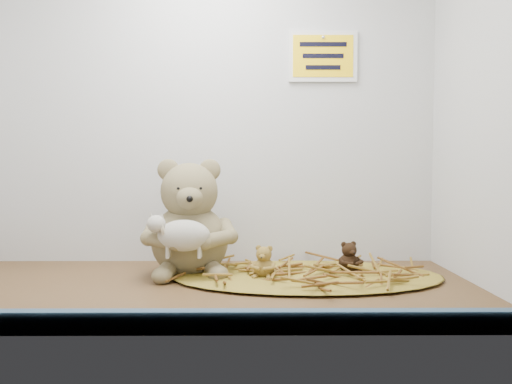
{
  "coord_description": "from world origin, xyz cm",
  "views": [
    {
      "loc": [
        11.46,
        -104.73,
        25.88
      ],
      "look_at": [
        12.08,
        4.25,
        20.17
      ],
      "focal_mm": 35.0,
      "sensor_mm": 36.0,
      "label": 1
    }
  ],
  "objects_px": {
    "mini_teddy_brown": "(349,255)",
    "mini_teddy_tan": "(264,260)",
    "toy_lamb": "(184,236)",
    "main_teddy": "(189,217)"
  },
  "relations": [
    {
      "from": "mini_teddy_brown",
      "to": "mini_teddy_tan",
      "type": "bearing_deg",
      "value": 175.71
    },
    {
      "from": "mini_teddy_tan",
      "to": "toy_lamb",
      "type": "bearing_deg",
      "value": -159.16
    },
    {
      "from": "mini_teddy_brown",
      "to": "main_teddy",
      "type": "bearing_deg",
      "value": 156.71
    },
    {
      "from": "toy_lamb",
      "to": "mini_teddy_tan",
      "type": "relative_size",
      "value": 2.11
    },
    {
      "from": "toy_lamb",
      "to": "mini_teddy_brown",
      "type": "height_order",
      "value": "toy_lamb"
    },
    {
      "from": "main_teddy",
      "to": "mini_teddy_tan",
      "type": "distance_m",
      "value": 0.21
    },
    {
      "from": "main_teddy",
      "to": "toy_lamb",
      "type": "relative_size",
      "value": 1.82
    },
    {
      "from": "mini_teddy_tan",
      "to": "main_teddy",
      "type": "bearing_deg",
      "value": 170.44
    },
    {
      "from": "main_teddy",
      "to": "mini_teddy_tan",
      "type": "bearing_deg",
      "value": -31.91
    },
    {
      "from": "mini_teddy_tan",
      "to": "mini_teddy_brown",
      "type": "height_order",
      "value": "same"
    }
  ]
}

